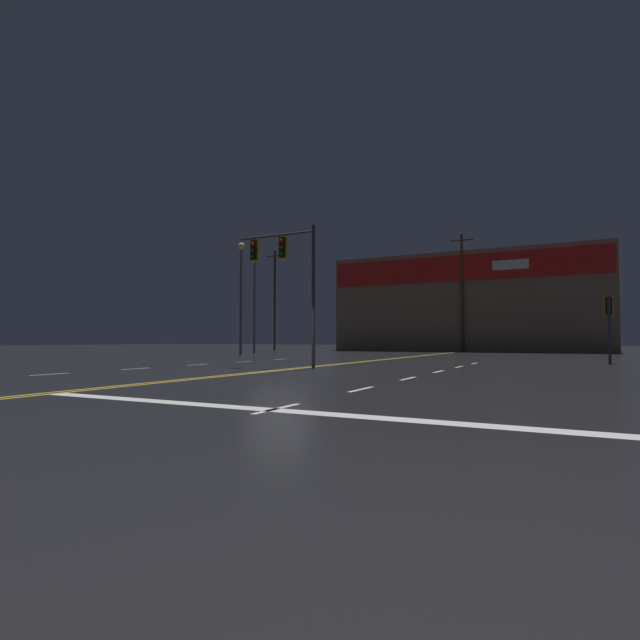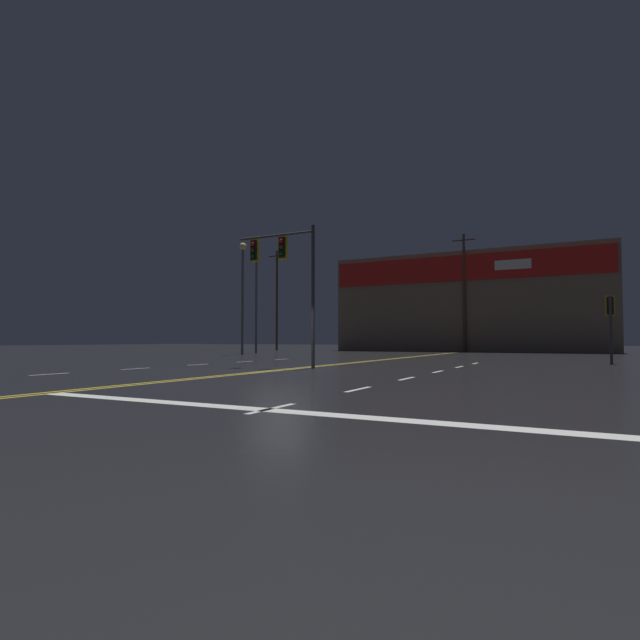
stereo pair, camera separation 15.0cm
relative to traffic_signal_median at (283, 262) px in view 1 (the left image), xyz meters
The scene contains 8 objects.
ground_plane 4.74m from the traffic_signal_median, 61.60° to the right, with size 200.00×200.00×0.00m, color black.
road_markings 5.94m from the traffic_signal_median, 60.20° to the right, with size 16.36×60.00×0.01m.
traffic_signal_median is the anchor object (origin of this frame).
traffic_signal_corner_northeast 15.87m from the traffic_signal_median, 39.15° to the left, with size 0.42×0.36×3.27m.
streetlight_near_left 23.58m from the traffic_signal_median, 127.41° to the left, with size 0.56×0.56×10.20m.
streetlight_far_left 18.99m from the traffic_signal_median, 131.29° to the left, with size 0.56×0.56×8.80m.
building_backdrop 36.60m from the traffic_signal_median, 88.63° to the left, with size 26.66×10.23×9.87m.
utility_pole_row 31.57m from the traffic_signal_median, 86.33° to the left, with size 46.64×0.26×12.12m.
Camera 1 is at (9.85, -15.97, 1.12)m, focal length 28.00 mm.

